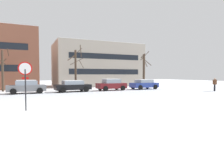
% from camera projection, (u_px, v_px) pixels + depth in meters
% --- Properties ---
extents(ground_plane, '(120.00, 120.00, 0.00)m').
position_uv_depth(ground_plane, '(40.00, 104.00, 13.28)').
color(ground_plane, white).
extents(road_surface, '(80.00, 9.42, 0.00)m').
position_uv_depth(road_surface, '(37.00, 98.00, 16.67)').
color(road_surface, silver).
rests_on(road_surface, ground).
extents(stop_sign, '(0.76, 0.09, 2.77)m').
position_uv_depth(stop_sign, '(25.00, 76.00, 10.76)').
color(stop_sign, black).
rests_on(stop_sign, ground).
extents(parked_car_gray, '(4.05, 2.28, 1.47)m').
position_uv_depth(parked_car_gray, '(26.00, 87.00, 21.02)').
color(parked_car_gray, slate).
rests_on(parked_car_gray, ground).
extents(parked_car_black, '(4.31, 2.24, 1.38)m').
position_uv_depth(parked_car_black, '(73.00, 86.00, 23.05)').
color(parked_car_black, black).
rests_on(parked_car_black, ground).
extents(parked_car_maroon, '(3.92, 2.12, 1.52)m').
position_uv_depth(parked_car_maroon, '(111.00, 85.00, 25.19)').
color(parked_car_maroon, maroon).
rests_on(parked_car_maroon, ground).
extents(parked_car_blue, '(4.02, 2.22, 1.39)m').
position_uv_depth(parked_car_blue, '(144.00, 84.00, 27.29)').
color(parked_car_blue, '#283D93').
rests_on(parked_car_blue, ground).
extents(pedestrian_crossing, '(0.42, 0.44, 1.67)m').
position_uv_depth(pedestrian_crossing, '(215.00, 83.00, 23.87)').
color(pedestrian_crossing, black).
rests_on(pedestrian_crossing, ground).
extents(tree_far_left, '(2.02, 2.04, 5.93)m').
position_uv_depth(tree_far_left, '(144.00, 70.00, 30.92)').
color(tree_far_left, '#423326').
rests_on(tree_far_left, ground).
extents(tree_far_right, '(2.34, 2.49, 5.98)m').
position_uv_depth(tree_far_right, '(76.00, 68.00, 25.70)').
color(tree_far_right, '#423326').
rests_on(tree_far_right, ground).
extents(tree_far_mid, '(1.29, 1.32, 5.25)m').
position_uv_depth(tree_far_mid, '(2.00, 69.00, 23.31)').
color(tree_far_mid, '#423326').
rests_on(tree_far_mid, ground).
extents(building_far_right, '(15.70, 9.30, 7.82)m').
position_uv_depth(building_far_right, '(97.00, 65.00, 36.46)').
color(building_far_right, '#B2A899').
rests_on(building_far_right, ground).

